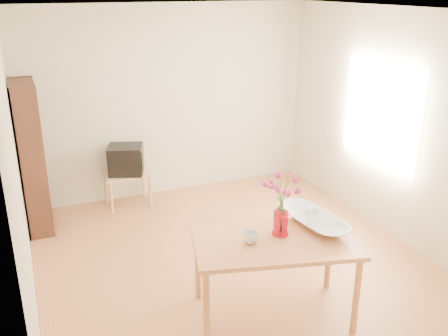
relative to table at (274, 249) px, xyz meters
name	(u,v)px	position (x,y,z in m)	size (l,w,h in m)	color
room	(238,148)	(0.06, 0.90, 0.63)	(4.50, 4.50, 4.50)	#A26439
table	(274,249)	(0.00, 0.00, 0.00)	(1.55, 1.11, 0.75)	#B76D3E
tv_stand	(127,178)	(-0.67, 2.86, -0.28)	(0.60, 0.45, 0.46)	tan
bookshelf	(32,162)	(-1.82, 2.64, 0.17)	(0.28, 0.70, 1.80)	black
pitcher	(280,224)	(0.09, 0.08, 0.18)	(0.15, 0.21, 0.22)	red
flowers	(282,194)	(0.09, 0.08, 0.47)	(0.25, 0.25, 0.36)	#E23585
mug	(250,238)	(-0.22, 0.04, 0.13)	(0.13, 0.13, 0.10)	white
bowl	(314,198)	(0.46, 0.14, 0.34)	(0.54, 0.54, 0.51)	white
teacup_a	(310,204)	(0.42, 0.14, 0.28)	(0.06, 0.06, 0.06)	white
teacup_b	(316,202)	(0.51, 0.16, 0.29)	(0.07, 0.07, 0.06)	white
television	(126,159)	(-0.67, 2.87, -0.02)	(0.54, 0.52, 0.37)	black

